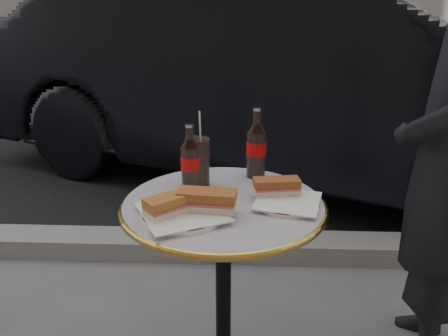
{
  "coord_description": "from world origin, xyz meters",
  "views": [
    {
      "loc": [
        0.05,
        -1.2,
        1.27
      ],
      "look_at": [
        0.0,
        0.05,
        0.82
      ],
      "focal_mm": 35.0,
      "sensor_mm": 36.0,
      "label": 1
    }
  ],
  "objects_px": {
    "cola_glass": "(198,162)",
    "cola_bottle_right": "(256,143)",
    "bistro_table": "(223,302)",
    "plate_left": "(183,215)",
    "parked_car": "(290,74)",
    "cola_bottle_left": "(190,157)",
    "plate_right": "(288,203)"
  },
  "relations": [
    {
      "from": "cola_glass",
      "to": "cola_bottle_right",
      "type": "bearing_deg",
      "value": 26.27
    },
    {
      "from": "bistro_table",
      "to": "cola_bottle_right",
      "type": "xyz_separation_m",
      "value": [
        0.1,
        0.21,
        0.49
      ]
    },
    {
      "from": "plate_left",
      "to": "cola_bottle_right",
      "type": "xyz_separation_m",
      "value": [
        0.21,
        0.32,
        0.12
      ]
    },
    {
      "from": "bistro_table",
      "to": "cola_glass",
      "type": "bearing_deg",
      "value": 126.52
    },
    {
      "from": "plate_left",
      "to": "parked_car",
      "type": "xyz_separation_m",
      "value": [
        0.52,
        2.28,
        0.07
      ]
    },
    {
      "from": "cola_bottle_right",
      "to": "parked_car",
      "type": "bearing_deg",
      "value": 81.03
    },
    {
      "from": "cola_bottle_left",
      "to": "plate_left",
      "type": "bearing_deg",
      "value": -89.9
    },
    {
      "from": "plate_right",
      "to": "cola_bottle_left",
      "type": "relative_size",
      "value": 0.89
    },
    {
      "from": "plate_left",
      "to": "cola_bottle_right",
      "type": "bearing_deg",
      "value": 57.04
    },
    {
      "from": "plate_left",
      "to": "cola_bottle_right",
      "type": "relative_size",
      "value": 0.95
    },
    {
      "from": "cola_bottle_left",
      "to": "cola_bottle_right",
      "type": "height_order",
      "value": "cola_bottle_right"
    },
    {
      "from": "bistro_table",
      "to": "cola_bottle_right",
      "type": "bearing_deg",
      "value": 64.23
    },
    {
      "from": "bistro_table",
      "to": "plate_left",
      "type": "xyz_separation_m",
      "value": [
        -0.11,
        -0.11,
        0.37
      ]
    },
    {
      "from": "cola_glass",
      "to": "parked_car",
      "type": "height_order",
      "value": "parked_car"
    },
    {
      "from": "bistro_table",
      "to": "plate_left",
      "type": "relative_size",
      "value": 3.19
    },
    {
      "from": "bistro_table",
      "to": "plate_left",
      "type": "distance_m",
      "value": 0.4
    },
    {
      "from": "bistro_table",
      "to": "cola_bottle_right",
      "type": "distance_m",
      "value": 0.54
    },
    {
      "from": "bistro_table",
      "to": "cola_bottle_left",
      "type": "height_order",
      "value": "cola_bottle_left"
    },
    {
      "from": "cola_bottle_right",
      "to": "parked_car",
      "type": "xyz_separation_m",
      "value": [
        0.31,
        1.96,
        -0.04
      ]
    },
    {
      "from": "cola_bottle_left",
      "to": "cola_bottle_right",
      "type": "relative_size",
      "value": 0.89
    },
    {
      "from": "cola_bottle_right",
      "to": "cola_glass",
      "type": "height_order",
      "value": "cola_bottle_right"
    },
    {
      "from": "cola_bottle_left",
      "to": "cola_glass",
      "type": "bearing_deg",
      "value": 57.11
    },
    {
      "from": "plate_left",
      "to": "cola_glass",
      "type": "distance_m",
      "value": 0.24
    },
    {
      "from": "cola_bottle_right",
      "to": "parked_car",
      "type": "height_order",
      "value": "parked_car"
    },
    {
      "from": "cola_glass",
      "to": "cola_bottle_left",
      "type": "bearing_deg",
      "value": -122.89
    },
    {
      "from": "plate_left",
      "to": "plate_right",
      "type": "bearing_deg",
      "value": 17.26
    },
    {
      "from": "cola_bottle_left",
      "to": "cola_glass",
      "type": "xyz_separation_m",
      "value": [
        0.02,
        0.03,
        -0.03
      ]
    },
    {
      "from": "plate_left",
      "to": "parked_car",
      "type": "relative_size",
      "value": 0.05
    },
    {
      "from": "plate_right",
      "to": "cola_glass",
      "type": "relative_size",
      "value": 1.19
    },
    {
      "from": "bistro_table",
      "to": "plate_right",
      "type": "height_order",
      "value": "plate_right"
    },
    {
      "from": "bistro_table",
      "to": "cola_glass",
      "type": "xyz_separation_m",
      "value": [
        -0.09,
        0.12,
        0.45
      ]
    },
    {
      "from": "cola_bottle_right",
      "to": "parked_car",
      "type": "relative_size",
      "value": 0.05
    }
  ]
}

